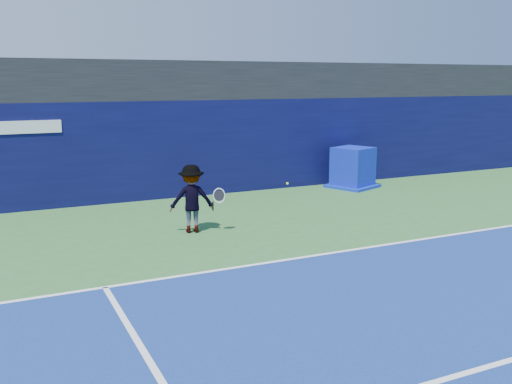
# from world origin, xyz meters

# --- Properties ---
(ground) EXTENTS (80.00, 80.00, 0.00)m
(ground) POSITION_xyz_m (0.00, 0.00, 0.00)
(ground) COLOR #30672E
(ground) RESTS_ON ground
(baseline) EXTENTS (24.00, 0.10, 0.01)m
(baseline) POSITION_xyz_m (0.00, 3.00, 0.01)
(baseline) COLOR white
(baseline) RESTS_ON ground
(stadium_band) EXTENTS (36.00, 3.00, 1.20)m
(stadium_band) POSITION_xyz_m (0.00, 11.50, 3.60)
(stadium_band) COLOR black
(stadium_band) RESTS_ON back_wall_assembly
(back_wall_assembly) EXTENTS (36.00, 1.03, 3.00)m
(back_wall_assembly) POSITION_xyz_m (-0.00, 10.50, 1.50)
(back_wall_assembly) COLOR #0A0B38
(back_wall_assembly) RESTS_ON ground
(equipment_cart) EXTENTS (1.85, 1.85, 1.37)m
(equipment_cart) POSITION_xyz_m (4.54, 9.14, 0.63)
(equipment_cart) COLOR #0C1BB1
(equipment_cart) RESTS_ON ground
(tennis_player) EXTENTS (1.33, 0.84, 1.64)m
(tennis_player) POSITION_xyz_m (-2.35, 5.93, 0.82)
(tennis_player) COLOR silver
(tennis_player) RESTS_ON ground
(tennis_ball) EXTENTS (0.06, 0.06, 0.06)m
(tennis_ball) POSITION_xyz_m (0.08, 5.61, 1.06)
(tennis_ball) COLOR #D9EE1A
(tennis_ball) RESTS_ON ground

